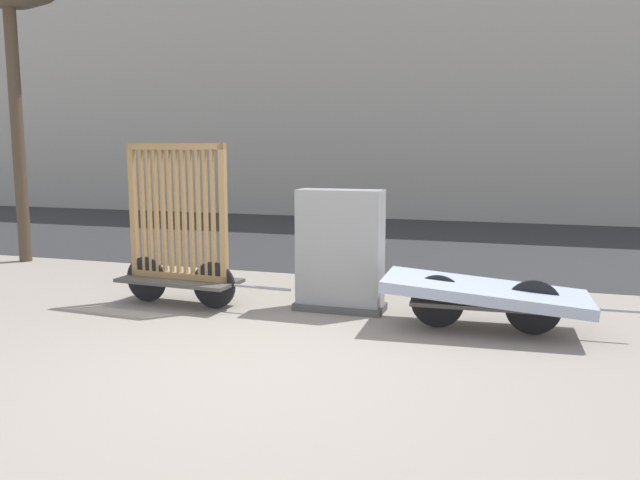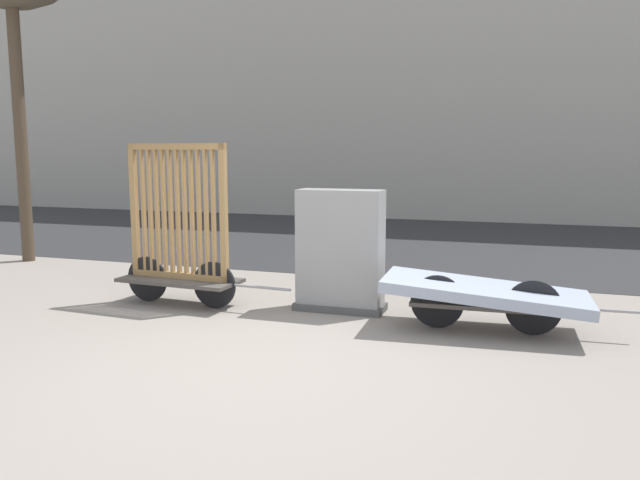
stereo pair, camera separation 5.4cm
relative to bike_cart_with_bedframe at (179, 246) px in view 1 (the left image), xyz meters
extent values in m
plane|color=gray|center=(1.71, -1.71, -0.69)|extent=(60.00, 60.00, 0.00)
cube|color=#2D2D30|center=(1.71, 6.03, -0.69)|extent=(56.00, 7.77, 0.01)
cube|color=#B2ADA3|center=(1.71, 11.92, 4.48)|extent=(48.00, 4.00, 10.34)
cube|color=#4C4742|center=(-0.01, 0.00, -0.40)|extent=(1.44, 0.66, 0.04)
cylinder|color=black|center=(0.45, -0.03, -0.42)|extent=(0.54, 0.07, 0.54)
cylinder|color=black|center=(-0.46, 0.03, -0.42)|extent=(0.54, 0.07, 0.54)
cylinder|color=gray|center=(1.05, -0.06, -0.40)|extent=(0.70, 0.07, 0.03)
cube|color=#A87F4C|center=(-0.01, 0.00, -0.35)|extent=(1.28, 0.14, 0.07)
cube|color=#A87F4C|center=(-0.01, 0.00, 1.13)|extent=(1.28, 0.14, 0.07)
cube|color=#A87F4C|center=(-0.61, 0.04, 0.39)|extent=(0.07, 0.07, 1.55)
cube|color=#A87F4C|center=(0.59, -0.03, 0.39)|extent=(0.07, 0.07, 1.55)
cube|color=#A87F4C|center=(-0.48, 0.03, 0.39)|extent=(0.04, 0.05, 1.48)
cube|color=#A87F4C|center=(-0.38, 0.02, 0.39)|extent=(0.04, 0.05, 1.48)
cube|color=#A87F4C|center=(-0.29, 0.02, 0.39)|extent=(0.04, 0.05, 1.48)
cube|color=#A87F4C|center=(-0.19, 0.01, 0.39)|extent=(0.04, 0.05, 1.48)
cube|color=#A87F4C|center=(-0.10, 0.01, 0.39)|extent=(0.04, 0.05, 1.48)
cube|color=#A87F4C|center=(-0.01, 0.00, 0.39)|extent=(0.04, 0.05, 1.48)
cube|color=#A87F4C|center=(0.09, -0.01, 0.39)|extent=(0.04, 0.05, 1.48)
cube|color=#A87F4C|center=(0.18, -0.01, 0.39)|extent=(0.04, 0.05, 1.48)
cube|color=#A87F4C|center=(0.28, -0.02, 0.39)|extent=(0.04, 0.05, 1.48)
cube|color=#A87F4C|center=(0.37, -0.02, 0.39)|extent=(0.04, 0.05, 1.48)
cube|color=#A87F4C|center=(0.47, -0.03, 0.39)|extent=(0.04, 0.05, 1.48)
cube|color=#4C4742|center=(3.42, 0.00, -0.40)|extent=(1.44, 0.64, 0.04)
cylinder|color=black|center=(3.88, 0.02, -0.42)|extent=(0.54, 0.06, 0.54)
cylinder|color=black|center=(2.96, -0.02, -0.42)|extent=(0.54, 0.06, 0.54)
cylinder|color=gray|center=(4.47, 0.05, -0.40)|extent=(0.70, 0.06, 0.03)
cube|color=#9EA8BC|center=(3.42, 0.00, -0.29)|extent=(2.02, 0.96, 0.26)
cube|color=#4C4C4C|center=(1.83, 0.34, -0.65)|extent=(1.00, 0.42, 0.08)
cube|color=gray|center=(1.83, 0.34, -0.02)|extent=(0.94, 0.36, 1.35)
cylinder|color=#4C3D2D|center=(-3.90, 1.80, 1.53)|extent=(0.19, 0.19, 4.45)
camera|label=1|loc=(3.72, -6.22, 1.07)|focal=35.00mm
camera|label=2|loc=(3.77, -6.20, 1.07)|focal=35.00mm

